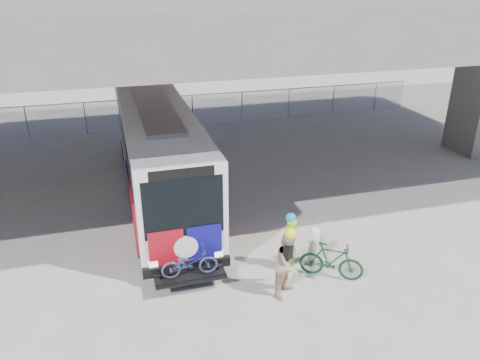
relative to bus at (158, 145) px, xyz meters
name	(u,v)px	position (x,y,z in m)	size (l,w,h in m)	color
ground	(228,223)	(2.00, -3.14, -2.11)	(160.00, 160.00, 0.00)	#9E9991
bus	(158,145)	(0.00, 0.00, 0.00)	(2.67, 12.90, 3.69)	silver
overpass	(200,22)	(2.00, 0.86, 4.43)	(40.00, 16.00, 7.95)	#605E59
chainlink_fence	(175,103)	(2.00, 8.86, -0.69)	(30.00, 0.06, 30.00)	gray
bollard	(314,244)	(3.87, -6.33, -1.42)	(0.34, 0.34, 1.29)	silver
cyclist_hivis	(290,242)	(3.07, -6.33, -1.21)	(0.74, 0.66, 1.88)	#8DE418
cyclist_tan	(289,263)	(2.58, -7.49, -1.12)	(1.17, 1.15, 2.09)	tan
bike_parked	(331,261)	(4.07, -7.13, -1.55)	(0.53, 1.88, 1.13)	#123A23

